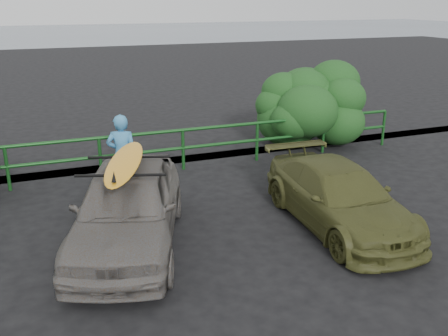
{
  "coord_description": "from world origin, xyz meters",
  "views": [
    {
      "loc": [
        -2.33,
        -6.3,
        4.02
      ],
      "look_at": [
        0.84,
        1.81,
        1.06
      ],
      "focal_mm": 40.0,
      "sensor_mm": 36.0,
      "label": 1
    }
  ],
  "objects_px": {
    "guardrail": "(143,154)",
    "man": "(122,155)",
    "sedan": "(128,207)",
    "surfboard": "(125,162)",
    "olive_vehicle": "(339,197)"
  },
  "relations": [
    {
      "from": "guardrail",
      "to": "man",
      "type": "bearing_deg",
      "value": -120.5
    },
    {
      "from": "sedan",
      "to": "surfboard",
      "type": "relative_size",
      "value": 1.69
    },
    {
      "from": "man",
      "to": "surfboard",
      "type": "height_order",
      "value": "man"
    },
    {
      "from": "guardrail",
      "to": "man",
      "type": "distance_m",
      "value": 1.38
    },
    {
      "from": "sedan",
      "to": "guardrail",
      "type": "bearing_deg",
      "value": 92.74
    },
    {
      "from": "olive_vehicle",
      "to": "sedan",
      "type": "bearing_deg",
      "value": 173.61
    },
    {
      "from": "olive_vehicle",
      "to": "guardrail",
      "type": "bearing_deg",
      "value": 126.38
    },
    {
      "from": "guardrail",
      "to": "sedan",
      "type": "distance_m",
      "value": 3.67
    },
    {
      "from": "sedan",
      "to": "surfboard",
      "type": "distance_m",
      "value": 0.79
    },
    {
      "from": "olive_vehicle",
      "to": "surfboard",
      "type": "bearing_deg",
      "value": 173.61
    },
    {
      "from": "guardrail",
      "to": "olive_vehicle",
      "type": "distance_m",
      "value": 4.96
    },
    {
      "from": "man",
      "to": "guardrail",
      "type": "bearing_deg",
      "value": -101.4
    },
    {
      "from": "olive_vehicle",
      "to": "surfboard",
      "type": "height_order",
      "value": "surfboard"
    },
    {
      "from": "guardrail",
      "to": "surfboard",
      "type": "relative_size",
      "value": 5.71
    },
    {
      "from": "guardrail",
      "to": "surfboard",
      "type": "bearing_deg",
      "value": -106.32
    }
  ]
}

